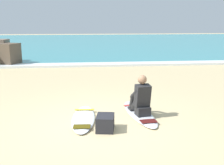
{
  "coord_description": "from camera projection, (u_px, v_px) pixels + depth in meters",
  "views": [
    {
      "loc": [
        -0.25,
        -5.92,
        2.28
      ],
      "look_at": [
        0.55,
        1.76,
        0.55
      ],
      "focal_mm": 45.41,
      "sensor_mm": 36.0,
      "label": 1
    }
  ],
  "objects": [
    {
      "name": "breaking_foam",
      "position": [
        88.0,
        65.0,
        14.16
      ],
      "size": [
        80.0,
        0.9,
        0.11
      ],
      "primitive_type": "cube",
      "color": "white",
      "rests_on": "ground"
    },
    {
      "name": "surfboard_spare_near",
      "position": [
        83.0,
        118.0,
        6.55
      ],
      "size": [
        0.63,
        1.92,
        0.08
      ],
      "color": "silver",
      "rests_on": "ground"
    },
    {
      "name": "ground_plane",
      "position": [
        96.0,
        124.0,
        6.26
      ],
      "size": [
        80.0,
        80.0,
        0.0
      ],
      "primitive_type": "plane",
      "color": "#CCB584"
    },
    {
      "name": "surfer_seated",
      "position": [
        141.0,
        99.0,
        6.69
      ],
      "size": [
        0.47,
        0.75,
        0.95
      ],
      "color": "#232326",
      "rests_on": "surfboard_main"
    },
    {
      "name": "beach_bag",
      "position": [
        105.0,
        123.0,
        5.92
      ],
      "size": [
        0.44,
        0.53,
        0.32
      ],
      "primitive_type": "cube",
      "rotation": [
        0.0,
        0.0,
        -0.17
      ],
      "color": "#232328",
      "rests_on": "ground"
    },
    {
      "name": "surfboard_main",
      "position": [
        139.0,
        113.0,
        6.91
      ],
      "size": [
        0.74,
        2.12,
        0.08
      ],
      "color": "silver",
      "rests_on": "ground"
    },
    {
      "name": "sea",
      "position": [
        85.0,
        43.0,
        27.46
      ],
      "size": [
        80.0,
        28.0,
        0.1
      ],
      "primitive_type": "cube",
      "color": "teal",
      "rests_on": "ground"
    }
  ]
}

